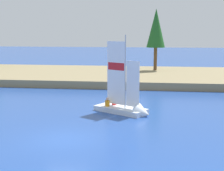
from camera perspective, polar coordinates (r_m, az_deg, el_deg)
name	(u,v)px	position (r m, az deg, el deg)	size (l,w,h in m)	color
ground_plane	(65,139)	(18.66, -8.11, -9.19)	(200.00, 200.00, 0.00)	#234793
shore_bank	(114,76)	(40.85, 0.42, 1.73)	(80.00, 15.11, 0.80)	#897A56
shoreline_tree_centre	(156,29)	(43.06, 7.63, 9.72)	(2.38, 2.38, 7.87)	brown
sailboat	(130,108)	(23.81, 3.09, -3.96)	(4.56, 3.52, 6.18)	silver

